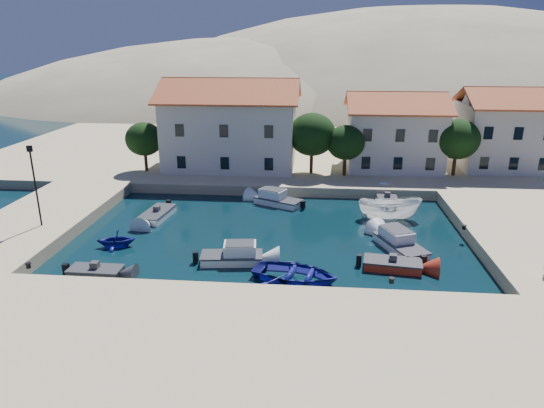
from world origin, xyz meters
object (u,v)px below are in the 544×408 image
Objects in this scene: building_mid at (394,130)px; rowboat_south at (295,280)px; building_left at (231,122)px; boat_east at (389,219)px; cabin_cruiser_east at (401,244)px; building_right at (504,128)px; cabin_cruiser_south at (232,256)px; lamppost at (34,178)px.

building_mid reaches higher than rowboat_south.
building_left is 21.60m from boat_east.
rowboat_south is at bearing -71.88° from building_left.
building_mid is at bearing -6.95° from rowboat_south.
building_left is 2.82× the size of cabin_cruiser_east.
cabin_cruiser_south is at bearing -136.10° from building_right.
building_right is 1.77× the size of boat_east.
boat_east is at bearing -40.38° from building_left.
building_mid is 12.04m from building_right.
building_left reaches higher than rowboat_south.
lamppost is 27.55m from cabin_cruiser_east.
rowboat_south is at bearing -128.41° from building_right.
building_mid is at bearing -175.24° from building_right.
building_left is 18.04m from building_mid.
lamppost is at bearing 102.65° from boat_east.
lamppost is 21.06m from rowboat_south.
lamppost is (-11.50, -20.00, -1.18)m from building_left.
building_mid is at bearing 35.45° from lamppost.
building_mid reaches higher than boat_east.
building_left is 2.66× the size of rowboat_south.
cabin_cruiser_south reaches higher than boat_east.
building_mid reaches higher than cabin_cruiser_east.
cabin_cruiser_south is 0.79× the size of rowboat_south.
lamppost reaches higher than rowboat_south.
building_left reaches higher than cabin_cruiser_south.
building_right is 1.71× the size of rowboat_south.
building_right reaches higher than building_mid.
building_mid is (18.00, 1.00, -0.71)m from building_left.
building_right is at bearing -43.33° from boat_east.
lamppost is (-41.50, -22.00, -0.72)m from building_right.
building_mid reaches higher than lamppost.
rowboat_south is (-9.70, -26.37, -5.22)m from building_mid.
building_left reaches higher than building_mid.
cabin_cruiser_south is at bearing -80.59° from building_left.
building_right is at bearing -55.47° from cabin_cruiser_east.
building_mid is at bearing 3.18° from building_left.
lamppost reaches higher than cabin_cruiser_south.
cabin_cruiser_south and cabin_cruiser_east have the same top height.
building_mid is 15.53m from boat_east.
boat_east is at bearing 32.68° from cabin_cruiser_south.
building_right is at bearing 4.76° from building_mid.
cabin_cruiser_south is at bearing 82.21° from cabin_cruiser_east.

